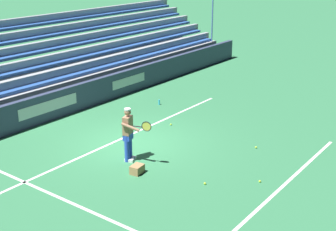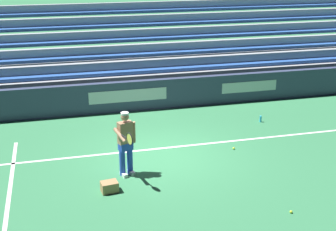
{
  "view_description": "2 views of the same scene",
  "coord_description": "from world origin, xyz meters",
  "px_view_note": "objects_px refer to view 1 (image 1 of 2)",
  "views": [
    {
      "loc": [
        11.22,
        9.92,
        6.2
      ],
      "look_at": [
        -0.68,
        1.03,
        0.99
      ],
      "focal_mm": 50.0,
      "sensor_mm": 36.0,
      "label": 1
    },
    {
      "loc": [
        2.84,
        11.79,
        5.62
      ],
      "look_at": [
        -0.15,
        0.01,
        1.21
      ],
      "focal_mm": 50.0,
      "sensor_mm": 36.0,
      "label": 2
    }
  ],
  "objects_px": {
    "tennis_player": "(129,134)",
    "tennis_ball_stray_back": "(256,147)",
    "ball_box_cardboard": "(137,169)",
    "tennis_ball_near_player": "(171,124)",
    "water_bottle": "(159,102)",
    "tennis_ball_by_box": "(205,184)",
    "tennis_ball_on_baseline": "(260,181)"
  },
  "relations": [
    {
      "from": "tennis_ball_on_baseline",
      "to": "water_bottle",
      "type": "xyz_separation_m",
      "value": [
        -3.95,
        -6.69,
        0.08
      ]
    },
    {
      "from": "ball_box_cardboard",
      "to": "tennis_ball_stray_back",
      "type": "distance_m",
      "value": 4.29
    },
    {
      "from": "tennis_ball_stray_back",
      "to": "water_bottle",
      "type": "relative_size",
      "value": 0.3
    },
    {
      "from": "tennis_player",
      "to": "tennis_ball_by_box",
      "type": "distance_m",
      "value": 2.92
    },
    {
      "from": "tennis_ball_on_baseline",
      "to": "tennis_ball_by_box",
      "type": "xyz_separation_m",
      "value": [
        1.05,
        -1.18,
        0.0
      ]
    },
    {
      "from": "tennis_ball_on_baseline",
      "to": "ball_box_cardboard",
      "type": "bearing_deg",
      "value": -62.6
    },
    {
      "from": "tennis_player",
      "to": "water_bottle",
      "type": "height_order",
      "value": "tennis_player"
    },
    {
      "from": "tennis_ball_near_player",
      "to": "tennis_ball_on_baseline",
      "type": "bearing_deg",
      "value": 65.11
    },
    {
      "from": "tennis_player",
      "to": "tennis_ball_stray_back",
      "type": "relative_size",
      "value": 25.98
    },
    {
      "from": "tennis_ball_stray_back",
      "to": "tennis_ball_near_player",
      "type": "bearing_deg",
      "value": -91.01
    },
    {
      "from": "tennis_ball_near_player",
      "to": "water_bottle",
      "type": "distance_m",
      "value": 2.57
    },
    {
      "from": "tennis_ball_by_box",
      "to": "tennis_ball_near_player",
      "type": "bearing_deg",
      "value": -132.21
    },
    {
      "from": "tennis_ball_near_player",
      "to": "tennis_ball_by_box",
      "type": "height_order",
      "value": "same"
    },
    {
      "from": "tennis_ball_by_box",
      "to": "tennis_player",
      "type": "bearing_deg",
      "value": -89.12
    },
    {
      "from": "tennis_ball_near_player",
      "to": "tennis_ball_by_box",
      "type": "distance_m",
      "value": 4.87
    },
    {
      "from": "tennis_ball_stray_back",
      "to": "water_bottle",
      "type": "height_order",
      "value": "water_bottle"
    },
    {
      "from": "tennis_player",
      "to": "tennis_ball_by_box",
      "type": "height_order",
      "value": "tennis_player"
    },
    {
      "from": "tennis_player",
      "to": "water_bottle",
      "type": "distance_m",
      "value": 5.78
    },
    {
      "from": "tennis_ball_stray_back",
      "to": "tennis_ball_near_player",
      "type": "height_order",
      "value": "same"
    },
    {
      "from": "tennis_ball_on_baseline",
      "to": "tennis_ball_by_box",
      "type": "bearing_deg",
      "value": -48.36
    },
    {
      "from": "ball_box_cardboard",
      "to": "tennis_ball_near_player",
      "type": "bearing_deg",
      "value": -157.38
    },
    {
      "from": "tennis_player",
      "to": "tennis_ball_stray_back",
      "type": "height_order",
      "value": "tennis_player"
    },
    {
      "from": "tennis_player",
      "to": "ball_box_cardboard",
      "type": "distance_m",
      "value": 1.23
    },
    {
      "from": "ball_box_cardboard",
      "to": "tennis_ball_stray_back",
      "type": "bearing_deg",
      "value": 152.59
    },
    {
      "from": "tennis_ball_on_baseline",
      "to": "water_bottle",
      "type": "height_order",
      "value": "water_bottle"
    },
    {
      "from": "tennis_ball_stray_back",
      "to": "tennis_ball_by_box",
      "type": "relative_size",
      "value": 1.0
    },
    {
      "from": "ball_box_cardboard",
      "to": "tennis_ball_stray_back",
      "type": "relative_size",
      "value": 6.06
    },
    {
      "from": "tennis_ball_by_box",
      "to": "water_bottle",
      "type": "xyz_separation_m",
      "value": [
        -5.0,
        -5.51,
        0.08
      ]
    },
    {
      "from": "tennis_player",
      "to": "tennis_ball_on_baseline",
      "type": "xyz_separation_m",
      "value": [
        -1.09,
        3.97,
        -0.86
      ]
    },
    {
      "from": "ball_box_cardboard",
      "to": "tennis_ball_stray_back",
      "type": "xyz_separation_m",
      "value": [
        -3.8,
        1.97,
        -0.1
      ]
    },
    {
      "from": "tennis_ball_near_player",
      "to": "tennis_player",
      "type": "bearing_deg",
      "value": 13.91
    },
    {
      "from": "tennis_player",
      "to": "tennis_ball_by_box",
      "type": "bearing_deg",
      "value": 90.88
    }
  ]
}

